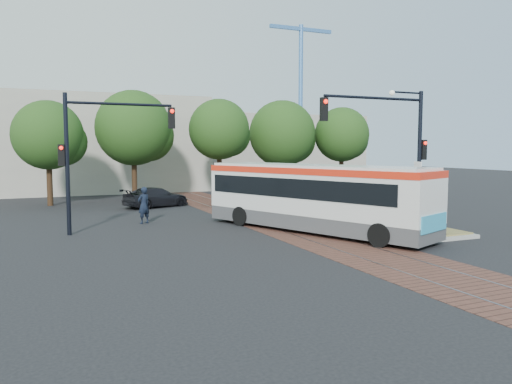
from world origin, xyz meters
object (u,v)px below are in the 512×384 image
city_bus (313,194)px  officer (144,205)px  signal_pole_main (398,137)px  parked_car (156,197)px  traffic_island (414,223)px  signal_pole_left (95,144)px

city_bus → officer: 8.37m
officer → signal_pole_main: bearing=118.8°
signal_pole_main → parked_car: size_ratio=1.40×
traffic_island → signal_pole_left: 14.50m
city_bus → officer: (-6.41, 5.33, -0.75)m
signal_pole_main → signal_pole_left: bearing=158.6°
city_bus → signal_pole_main: (3.41, -1.45, 2.51)m
city_bus → traffic_island: size_ratio=2.13×
signal_pole_main → parked_car: (-7.79, 13.34, -3.53)m
signal_pole_left → parked_car: 10.15m
officer → parked_car: officer is taller
city_bus → signal_pole_main: 4.47m
signal_pole_main → signal_pole_left: (-12.23, 4.80, -0.29)m
traffic_island → parked_car: bearing=123.1°
signal_pole_left → parked_car: bearing=62.5°
signal_pole_left → officer: signal_pole_left is taller
signal_pole_main → signal_pole_left: signal_pole_main is taller
signal_pole_main → officer: 12.37m
city_bus → signal_pole_main: bearing=-45.5°
city_bus → signal_pole_left: signal_pole_left is taller
officer → parked_car: 6.86m
traffic_island → signal_pole_main: (-0.96, 0.09, 3.83)m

